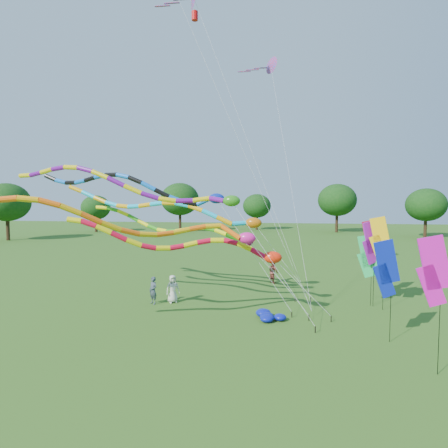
# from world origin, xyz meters

# --- Properties ---
(ground) EXTENTS (160.00, 160.00, 0.00)m
(ground) POSITION_xyz_m (0.00, 0.00, 0.00)
(ground) COLOR #235416
(ground) RESTS_ON ground
(tree_ring) EXTENTS (116.89, 118.67, 9.63)m
(tree_ring) POSITION_xyz_m (-3.53, -0.71, 5.58)
(tree_ring) COLOR #382314
(tree_ring) RESTS_ON ground
(tube_kite_red) EXTENTS (12.32, 2.33, 5.73)m
(tube_kite_red) POSITION_xyz_m (-2.98, 2.56, 3.78)
(tube_kite_red) COLOR black
(tube_kite_red) RESTS_ON ground
(tube_kite_orange) EXTENTS (12.83, 5.90, 6.76)m
(tube_kite_orange) POSITION_xyz_m (-4.46, 0.46, 4.89)
(tube_kite_orange) COLOR black
(tube_kite_orange) RESTS_ON ground
(tube_kite_purple) EXTENTS (15.29, 1.72, 8.37)m
(tube_kite_purple) POSITION_xyz_m (-5.90, 2.36, 6.62)
(tube_kite_purple) COLOR black
(tube_kite_purple) RESTS_ON ground
(tube_kite_blue) EXTENTS (13.95, 1.56, 8.03)m
(tube_kite_blue) POSITION_xyz_m (-6.23, 4.08, 6.59)
(tube_kite_blue) COLOR black
(tube_kite_blue) RESTS_ON ground
(tube_kite_cyan) EXTENTS (15.92, 2.35, 7.53)m
(tube_kite_cyan) POSITION_xyz_m (-5.50, 7.72, 5.36)
(tube_kite_cyan) COLOR black
(tube_kite_cyan) RESTS_ON ground
(tube_kite_green) EXTENTS (13.35, 2.76, 6.17)m
(tube_kite_green) POSITION_xyz_m (-5.00, 8.21, 4.12)
(tube_kite_green) COLOR black
(tube_kite_green) RESTS_ON ground
(delta_kite_high_c) EXTENTS (4.57, 7.92, 16.68)m
(delta_kite_high_c) POSITION_xyz_m (0.19, 11.09, 15.19)
(delta_kite_high_c) COLOR black
(delta_kite_high_c) RESTS_ON ground
(banner_pole_green) EXTENTS (1.12, 0.47, 4.08)m
(banner_pole_green) POSITION_xyz_m (5.79, 6.67, 2.82)
(banner_pole_green) COLOR black
(banner_pole_green) RESTS_ON ground
(banner_pole_red) EXTENTS (1.16, 0.25, 4.85)m
(banner_pole_red) POSITION_xyz_m (6.30, 8.08, 3.59)
(banner_pole_red) COLOR black
(banner_pole_red) RESTS_ON ground
(banner_pole_violet) EXTENTS (1.09, 0.55, 4.89)m
(banner_pole_violet) POSITION_xyz_m (5.90, 6.36, 3.62)
(banner_pole_violet) COLOR black
(banner_pole_violet) RESTS_ON ground
(banner_pole_orange) EXTENTS (1.10, 0.52, 5.14)m
(banner_pole_orange) POSITION_xyz_m (6.25, 5.91, 3.88)
(banner_pole_orange) COLOR black
(banner_pole_orange) RESTS_ON ground
(banner_pole_magenta_a) EXTENTS (1.16, 0.19, 4.86)m
(banner_pole_magenta_a) POSITION_xyz_m (5.95, -1.83, 3.60)
(banner_pole_magenta_a) COLOR black
(banner_pole_magenta_a) RESTS_ON ground
(banner_pole_blue_a) EXTENTS (1.16, 0.26, 4.40)m
(banner_pole_blue_a) POSITION_xyz_m (5.21, 0.99, 3.14)
(banner_pole_blue_a) COLOR black
(banner_pole_blue_a) RESTS_ON ground
(blue_nylon_heap) EXTENTS (1.26, 1.70, 0.56)m
(blue_nylon_heap) POSITION_xyz_m (0.85, 3.45, 0.26)
(blue_nylon_heap) COLOR #0B189B
(blue_nylon_heap) RESTS_ON ground
(person_a) EXTENTS (0.95, 0.86, 1.62)m
(person_a) POSITION_xyz_m (-5.31, 5.67, 0.81)
(person_a) COLOR beige
(person_a) RESTS_ON ground
(person_b) EXTENTS (0.69, 0.64, 1.59)m
(person_b) POSITION_xyz_m (-6.36, 5.24, 0.79)
(person_b) COLOR #3B4853
(person_b) RESTS_ON ground
(person_c) EXTENTS (0.94, 1.01, 1.65)m
(person_c) POSITION_xyz_m (0.50, 11.68, 0.82)
(person_c) COLOR #964136
(person_c) RESTS_ON ground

